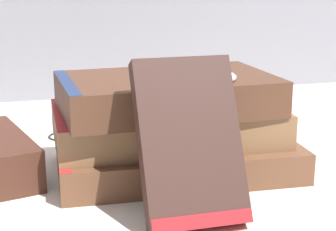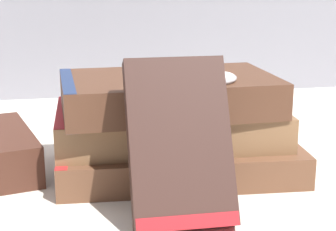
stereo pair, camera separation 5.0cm
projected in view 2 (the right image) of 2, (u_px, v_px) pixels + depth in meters
The scene contains 7 objects.
ground_plane at pixel (124, 178), 0.59m from camera, with size 3.00×3.00×0.00m, color beige.
book_flat_bottom at pixel (173, 157), 0.61m from camera, with size 0.26×0.16×0.03m.
book_flat_middle at pixel (164, 124), 0.61m from camera, with size 0.24×0.15×0.04m.
book_flat_top at pixel (164, 94), 0.59m from camera, with size 0.22×0.14×0.04m.
book_leaning_front at pixel (180, 148), 0.48m from camera, with size 0.09×0.08×0.14m.
pocket_watch at pixel (209, 78), 0.56m from camera, with size 0.06×0.06×0.01m.
reading_glasses at pixel (95, 132), 0.75m from camera, with size 0.09×0.05×0.00m.
Camera 2 is at (-0.05, -0.55, 0.22)m, focal length 60.00 mm.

